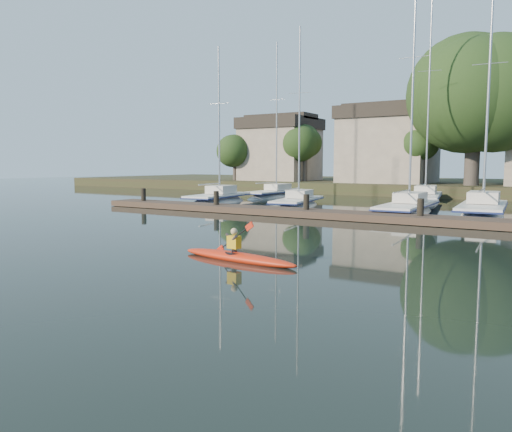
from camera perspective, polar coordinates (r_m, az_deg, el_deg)
The scene contains 10 objects.
ground at distance 13.70m, azimuth -9.12°, elevation -6.08°, with size 160.00×160.00×0.00m, color black.
kayak at distance 14.76m, azimuth -2.17°, elevation -4.49°, with size 4.23×1.10×1.34m.
dock at distance 25.78m, azimuth 11.75°, elevation 0.01°, with size 34.00×2.00×1.80m.
sailboat_0 at distance 36.18m, azimuth -4.33°, elevation 1.18°, with size 3.14×8.04×12.42m.
sailboat_1 at distance 32.83m, azimuth 4.78°, elevation 0.73°, with size 3.27×8.01×12.74m.
sailboat_2 at distance 29.50m, azimuth 16.93°, elevation -0.14°, with size 2.33×9.08×14.95m.
sailboat_3 at distance 29.68m, azimuth 24.42°, elevation -0.42°, with size 2.86×8.87×14.10m.
sailboat_5 at distance 42.14m, azimuth 2.17°, elevation 1.92°, with size 2.25×8.51×13.98m.
sailboat_6 at distance 38.46m, azimuth 18.71°, elevation 1.19°, with size 3.80×10.39×16.18m.
shore at distance 50.88m, azimuth 23.93°, elevation 5.95°, with size 90.00×25.25×12.75m.
Camera 1 is at (8.83, -10.08, 2.86)m, focal length 35.00 mm.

